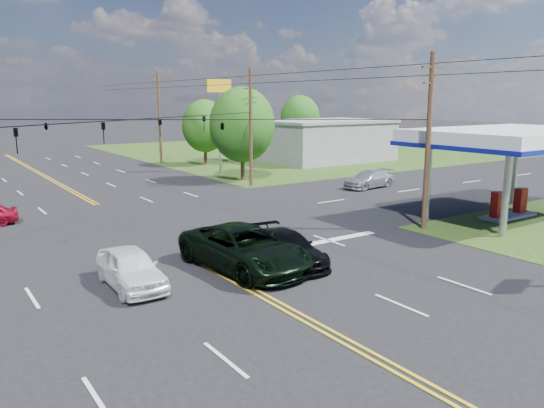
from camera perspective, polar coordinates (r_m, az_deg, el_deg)
ground at (r=30.45m, az=-14.10°, el=-2.55°), size 280.00×280.00×0.00m
grass_ne at (r=75.24m, az=2.68°, el=5.81°), size 46.00×48.00×0.03m
stop_bar at (r=25.89m, az=2.72°, el=-4.64°), size 10.00×0.50×0.02m
retail_ne at (r=62.59m, az=5.66°, el=6.70°), size 14.00×10.00×4.40m
gas_canopy at (r=34.59m, az=24.65°, el=6.30°), size 12.20×8.20×5.35m
pole_se at (r=29.84m, az=16.46°, el=6.63°), size 1.60×0.28×9.50m
pole_ne at (r=43.52m, az=-2.30°, el=8.37°), size 1.60×0.28×9.50m
pole_right_far at (r=60.46m, az=-12.02°, el=9.17°), size 1.60×0.28×10.00m
span_wire_signals at (r=29.64m, az=-14.65°, el=8.79°), size 26.00×18.00×1.13m
power_lines at (r=27.79m, az=-13.48°, el=14.08°), size 26.04×100.00×0.64m
tree_right_a at (r=46.60m, az=-3.23°, el=8.49°), size 5.70×5.70×8.18m
tree_right_b at (r=58.33m, az=-7.25°, el=8.33°), size 4.94×4.94×7.09m
tree_far_r at (r=72.75m, az=3.04°, el=9.21°), size 5.32×5.32×7.63m
pickup_dkgreen at (r=22.36m, az=-2.98°, el=-4.77°), size 3.63×6.82×1.82m
suv_black at (r=23.09m, az=1.58°, el=-4.76°), size 2.48×5.08×1.42m
pickup_white at (r=21.02m, az=-14.96°, el=-6.66°), size 1.86×4.44×1.50m
sedan_far at (r=43.67m, az=10.39°, el=2.65°), size 5.00×2.42×1.40m
polesign_ne at (r=52.27m, az=-5.71°, el=11.18°), size 2.47×0.55×8.94m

